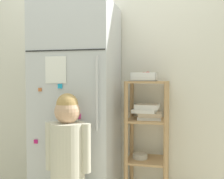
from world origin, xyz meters
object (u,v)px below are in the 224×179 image
Objects in this scene: pantry_shelf_unit at (147,128)px; child_standing at (68,151)px; refrigerator at (77,108)px; fruit_bin at (145,77)px.

child_standing is at bearing -133.45° from pantry_shelf_unit.
refrigerator is at bearing -169.11° from pantry_shelf_unit.
refrigerator is 0.64m from pantry_shelf_unit.
pantry_shelf_unit reaches higher than child_standing.
child_standing is 0.93× the size of pantry_shelf_unit.
child_standing is 0.91m from fruit_bin.
refrigerator is 1.58× the size of pantry_shelf_unit.
refrigerator is at bearing -168.28° from fruit_bin.
pantry_shelf_unit is 0.45m from fruit_bin.
child_standing is 4.90× the size of fruit_bin.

